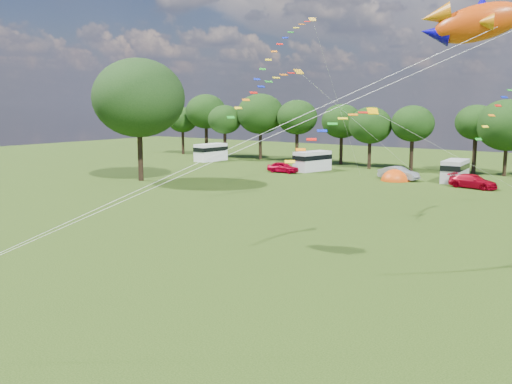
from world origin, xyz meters
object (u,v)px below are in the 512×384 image
Objects in this scene: car_a at (283,167)px; campervan_a at (211,152)px; fish_kite at (470,23)px; car_b at (399,173)px; car_c at (473,181)px; campervan_b at (312,160)px; big_tree at (139,98)px; tent_orange at (395,180)px; campervan_c at (455,170)px.

campervan_a is at bearing 68.38° from car_a.
campervan_a is 64.02m from fish_kite.
fish_kite is (17.28, -37.13, 10.78)m from car_b.
car_c reaches higher than car_a.
car_c is (8.46, -1.57, -0.05)m from car_b.
campervan_b reaches higher than car_c.
big_tree is 2.86× the size of car_c.
campervan_a is at bearing 96.14° from campervan_b.
fish_kite is (17.33, -36.44, 11.51)m from tent_orange.
campervan_b reaches higher than campervan_c.
campervan_c is at bearing -63.37° from car_b.
campervan_b reaches higher than tent_orange.
tent_orange is at bearing 94.61° from car_c.
fish_kite reaches higher than car_c.
car_a reaches higher than tent_orange.
tent_orange is 0.86× the size of fish_kite.
car_b is 0.84× the size of campervan_c.
campervan_b is at bearing 85.97° from campervan_c.
car_c is 0.86× the size of campervan_b.
big_tree is 23.78m from campervan_a.
fish_kite is at bearing -155.55° from car_c.
campervan_a is at bearing 122.98° from fish_kite.
car_b is 1.19× the size of tent_orange.
big_tree reaches higher than campervan_a.
fish_kite is at bearing -147.94° from car_b.
tent_orange is at bearing -95.76° from campervan_a.
fish_kite is at bearing -64.57° from tent_orange.
car_a is at bearing 60.05° from big_tree.
big_tree is 35.15m from campervan_c.
car_b is at bearing 86.06° from tent_orange.
car_a is at bearing 104.54° from car_b.
campervan_b is 49.90m from fish_kite.
car_a is 17.58m from campervan_a.
campervan_a is 18.67m from campervan_b.
car_b is 30.95m from campervan_a.
fish_kite is (29.41, -39.01, 10.20)m from campervan_b.
car_a is 0.87× the size of car_c.
car_a is 14.14m from tent_orange.
car_c is 0.92× the size of campervan_c.
car_c is at bearing -145.46° from campervan_c.
campervan_a is at bearing 82.36° from campervan_c.
big_tree is 2.63× the size of campervan_c.
tent_orange is (-0.05, -0.69, -0.72)m from car_b.
car_b is (14.13, 1.84, 0.07)m from car_a.
big_tree reaches higher than fish_kite.
car_b is at bearing -94.47° from campervan_a.
car_b is 5.95m from campervan_c.
fish_kite reaches higher than campervan_a.
campervan_a is 0.98× the size of campervan_b.
car_b is 0.78× the size of campervan_b.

